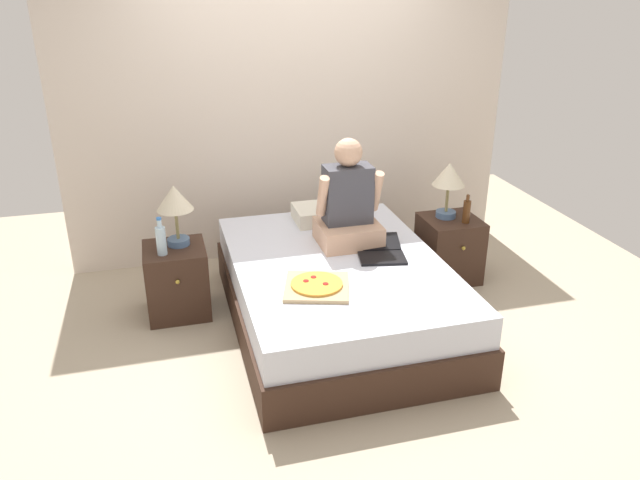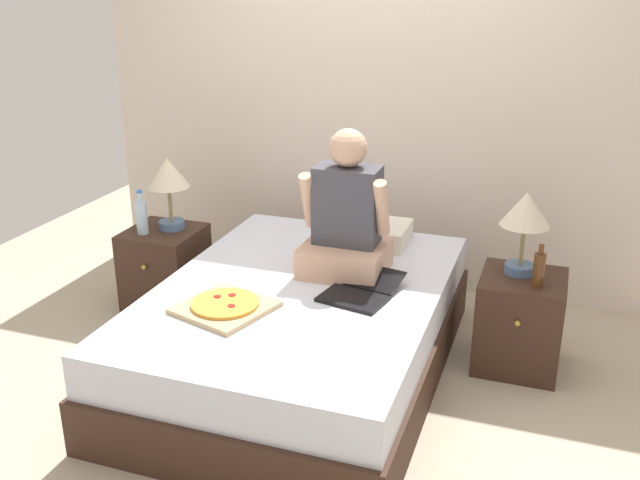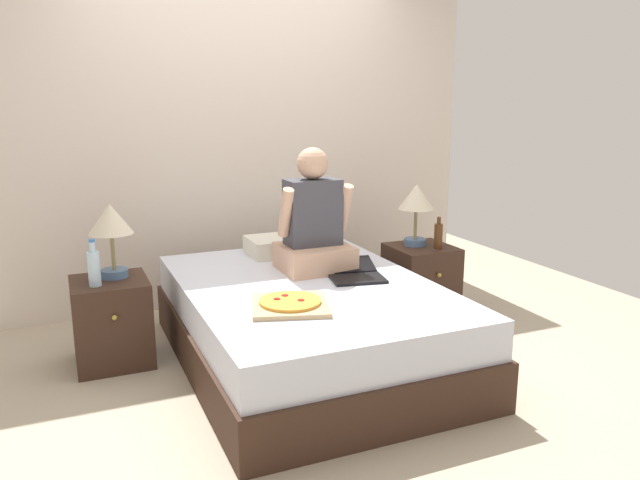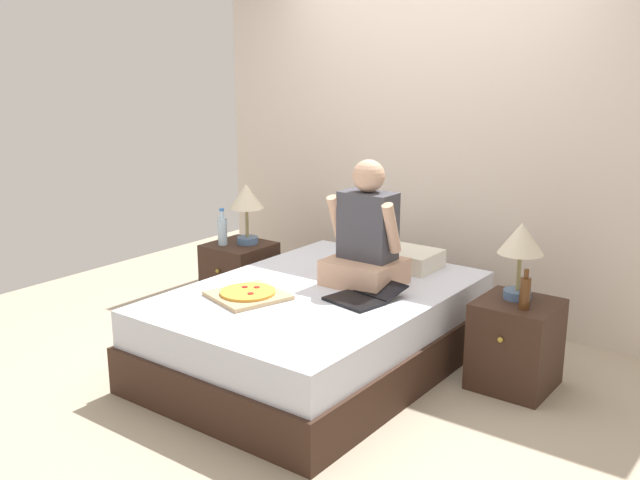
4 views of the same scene
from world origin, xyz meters
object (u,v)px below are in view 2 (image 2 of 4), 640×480
(nightstand_left, at_px, (166,269))
(person_seated, at_px, (346,221))
(lamp_on_left_nightstand, at_px, (168,178))
(pizza_box, at_px, (225,306))
(water_bottle, at_px, (142,216))
(nightstand_right, at_px, (519,322))
(beer_bottle, at_px, (539,269))
(bed, at_px, (300,330))
(lamp_on_right_nightstand, at_px, (525,215))
(laptop, at_px, (359,292))

(nightstand_left, relative_size, person_seated, 0.67)
(lamp_on_left_nightstand, xyz_separation_m, pizza_box, (0.80, -0.87, -0.33))
(lamp_on_left_nightstand, height_order, water_bottle, lamp_on_left_nightstand)
(nightstand_right, bearing_deg, person_seated, -169.28)
(beer_bottle, bearing_deg, nightstand_left, 177.46)
(bed, bearing_deg, pizza_box, -124.00)
(nightstand_right, height_order, lamp_on_right_nightstand, lamp_on_right_nightstand)
(nightstand_left, xyz_separation_m, nightstand_right, (2.18, 0.00, 0.00))
(laptop, relative_size, pizza_box, 0.93)
(water_bottle, distance_m, pizza_box, 1.18)
(lamp_on_right_nightstand, height_order, person_seated, person_seated)
(water_bottle, height_order, nightstand_right, water_bottle)
(laptop, bearing_deg, lamp_on_left_nightstand, 159.77)
(laptop, bearing_deg, person_seated, 119.77)
(bed, height_order, pizza_box, pizza_box)
(lamp_on_right_nightstand, relative_size, beer_bottle, 1.96)
(nightstand_right, bearing_deg, nightstand_left, 180.00)
(nightstand_right, distance_m, person_seated, 1.08)
(nightstand_right, distance_m, beer_bottle, 0.38)
(lamp_on_right_nightstand, distance_m, person_seated, 0.93)
(nightstand_right, height_order, beer_bottle, beer_bottle)
(lamp_on_left_nightstand, bearing_deg, person_seated, -10.59)
(lamp_on_left_nightstand, bearing_deg, lamp_on_right_nightstand, 0.00)
(water_bottle, distance_m, lamp_on_right_nightstand, 2.24)
(lamp_on_right_nightstand, distance_m, pizza_box, 1.61)
(beer_bottle, bearing_deg, pizza_box, -152.74)
(nightstand_left, height_order, beer_bottle, beer_bottle)
(person_seated, bearing_deg, lamp_on_left_nightstand, 169.41)
(bed, xyz_separation_m, person_seated, (0.16, 0.28, 0.54))
(laptop, bearing_deg, nightstand_right, 30.49)
(bed, xyz_separation_m, beer_bottle, (1.16, 0.36, 0.37))
(lamp_on_right_nightstand, bearing_deg, beer_bottle, -56.31)
(laptop, bearing_deg, bed, -179.26)
(lamp_on_left_nightstand, relative_size, lamp_on_right_nightstand, 1.00)
(nightstand_right, bearing_deg, beer_bottle, -54.99)
(water_bottle, xyz_separation_m, person_seated, (1.33, -0.09, 0.15))
(beer_bottle, xyz_separation_m, pizza_box, (-1.41, -0.72, -0.10))
(water_bottle, bearing_deg, person_seated, -3.70)
(nightstand_left, bearing_deg, beer_bottle, -2.54)
(pizza_box, bearing_deg, water_bottle, 141.46)
(nightstand_left, xyz_separation_m, laptop, (1.41, -0.45, 0.26))
(lamp_on_left_nightstand, relative_size, pizza_box, 0.90)
(pizza_box, bearing_deg, nightstand_right, 31.67)
(water_bottle, bearing_deg, lamp_on_right_nightstand, 3.59)
(bed, distance_m, nightstand_left, 1.18)
(beer_bottle, bearing_deg, lamp_on_left_nightstand, 176.11)
(nightstand_left, distance_m, laptop, 1.50)
(lamp_on_left_nightstand, height_order, laptop, lamp_on_left_nightstand)
(bed, distance_m, laptop, 0.42)
(nightstand_left, height_order, lamp_on_left_nightstand, lamp_on_left_nightstand)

